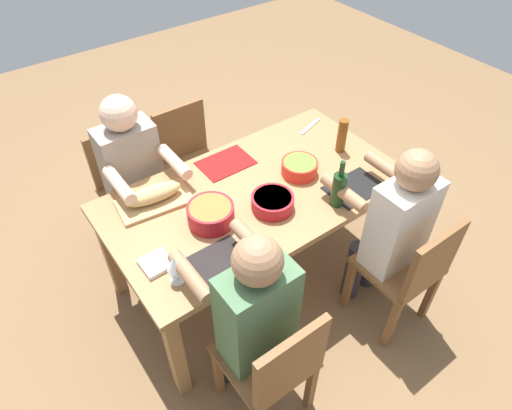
# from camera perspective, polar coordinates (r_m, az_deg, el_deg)

# --- Properties ---
(ground_plane) EXTENTS (8.00, 8.00, 0.00)m
(ground_plane) POSITION_cam_1_polar(r_m,az_deg,el_deg) (3.12, -0.00, -8.42)
(ground_plane) COLOR brown
(dining_table) EXTENTS (1.71, 0.95, 0.74)m
(dining_table) POSITION_cam_1_polar(r_m,az_deg,el_deg) (2.63, -0.00, 0.42)
(dining_table) COLOR #9E7044
(dining_table) RESTS_ON ground_plane
(chair_far_left) EXTENTS (0.40, 0.40, 0.85)m
(chair_far_left) POSITION_cam_1_polar(r_m,az_deg,el_deg) (3.14, -15.71, 2.64)
(chair_far_left) COLOR brown
(chair_far_left) RESTS_ON ground_plane
(diner_far_left) EXTENTS (0.41, 0.53, 1.20)m
(diner_far_left) POSITION_cam_1_polar(r_m,az_deg,el_deg) (2.87, -15.01, 3.97)
(diner_far_left) COLOR #2D2D38
(diner_far_left) RESTS_ON ground_plane
(chair_near_left) EXTENTS (0.40, 0.40, 0.85)m
(chair_near_left) POSITION_cam_1_polar(r_m,az_deg,el_deg) (2.21, 2.45, -19.50)
(chair_near_left) COLOR brown
(chair_near_left) RESTS_ON ground_plane
(diner_near_left) EXTENTS (0.41, 0.53, 1.20)m
(diner_near_left) POSITION_cam_1_polar(r_m,az_deg,el_deg) (2.10, -0.53, -13.24)
(diner_near_left) COLOR #2D2D38
(diner_near_left) RESTS_ON ground_plane
(chair_far_center) EXTENTS (0.40, 0.40, 0.85)m
(chair_far_center) POSITION_cam_1_polar(r_m,az_deg,el_deg) (3.27, -8.29, 5.89)
(chair_far_center) COLOR brown
(chair_far_center) RESTS_ON ground_plane
(chair_near_right) EXTENTS (0.40, 0.40, 0.85)m
(chair_near_right) POSITION_cam_1_polar(r_m,az_deg,el_deg) (2.65, 18.84, -7.74)
(chair_near_right) COLOR brown
(chair_near_right) RESTS_ON ground_plane
(diner_near_right) EXTENTS (0.41, 0.53, 1.20)m
(diner_near_right) POSITION_cam_1_polar(r_m,az_deg,el_deg) (2.56, 16.83, -2.22)
(diner_near_right) COLOR #2D2D38
(diner_near_right) RESTS_ON ground_plane
(serving_bowl_salad) EXTENTS (0.21, 0.21, 0.08)m
(serving_bowl_salad) POSITION_cam_1_polar(r_m,az_deg,el_deg) (2.68, 5.50, 4.81)
(serving_bowl_salad) COLOR red
(serving_bowl_salad) RESTS_ON dining_table
(serving_bowl_fruit) EXTENTS (0.25, 0.25, 0.11)m
(serving_bowl_fruit) POSITION_cam_1_polar(r_m,az_deg,el_deg) (2.37, -5.73, -1.04)
(serving_bowl_fruit) COLOR #B21923
(serving_bowl_fruit) RESTS_ON dining_table
(serving_bowl_greens) EXTENTS (0.23, 0.23, 0.08)m
(serving_bowl_greens) POSITION_cam_1_polar(r_m,az_deg,el_deg) (2.45, 2.10, 0.44)
(serving_bowl_greens) COLOR #B21923
(serving_bowl_greens) RESTS_ON dining_table
(cutting_board) EXTENTS (0.42, 0.26, 0.02)m
(cutting_board) POSITION_cam_1_polar(r_m,az_deg,el_deg) (2.56, -12.66, 0.44)
(cutting_board) COLOR tan
(cutting_board) RESTS_ON dining_table
(bread_loaf) EXTENTS (0.33, 0.14, 0.09)m
(bread_loaf) POSITION_cam_1_polar(r_m,az_deg,el_deg) (2.52, -12.85, 1.35)
(bread_loaf) COLOR tan
(bread_loaf) RESTS_ON cutting_board
(wine_bottle) EXTENTS (0.08, 0.08, 0.29)m
(wine_bottle) POSITION_cam_1_polar(r_m,az_deg,el_deg) (2.47, 10.38, 2.02)
(wine_bottle) COLOR #193819
(wine_bottle) RESTS_ON dining_table
(beer_bottle) EXTENTS (0.06, 0.06, 0.22)m
(beer_bottle) POSITION_cam_1_polar(r_m,az_deg,el_deg) (2.86, 10.74, 8.59)
(beer_bottle) COLOR brown
(beer_bottle) RESTS_ON dining_table
(wine_glass) EXTENTS (0.08, 0.08, 0.17)m
(wine_glass) POSITION_cam_1_polar(r_m,az_deg,el_deg) (2.09, -10.19, -7.42)
(wine_glass) COLOR silver
(wine_glass) RESTS_ON dining_table
(placemat_near_left) EXTENTS (0.32, 0.23, 0.01)m
(placemat_near_left) POSITION_cam_1_polar(r_m,az_deg,el_deg) (2.21, -5.09, -7.32)
(placemat_near_left) COLOR black
(placemat_near_left) RESTS_ON dining_table
(placemat_far_center) EXTENTS (0.32, 0.23, 0.01)m
(placemat_far_center) POSITION_cam_1_polar(r_m,az_deg,el_deg) (2.77, -3.84, 5.31)
(placemat_far_center) COLOR maroon
(placemat_far_center) RESTS_ON dining_table
(placemat_near_right) EXTENTS (0.32, 0.23, 0.01)m
(placemat_near_right) POSITION_cam_1_polar(r_m,az_deg,el_deg) (2.65, 12.30, 2.15)
(placemat_near_right) COLOR black
(placemat_near_right) RESTS_ON dining_table
(carving_knife) EXTENTS (0.23, 0.09, 0.01)m
(carving_knife) POSITION_cam_1_polar(r_m,az_deg,el_deg) (3.11, 6.86, 9.82)
(carving_knife) COLOR silver
(carving_knife) RESTS_ON dining_table
(napkin_stack) EXTENTS (0.14, 0.14, 0.02)m
(napkin_stack) POSITION_cam_1_polar(r_m,az_deg,el_deg) (2.25, -12.47, -7.17)
(napkin_stack) COLOR white
(napkin_stack) RESTS_ON dining_table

